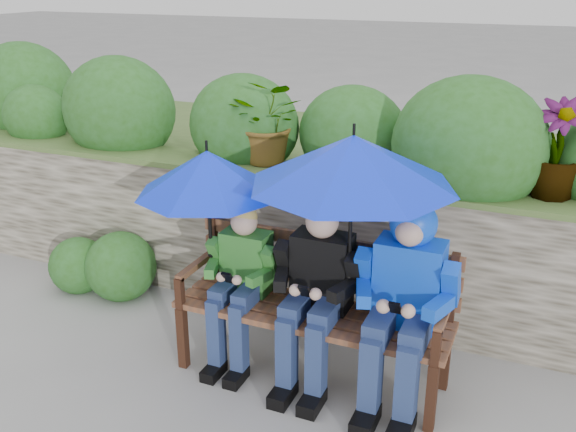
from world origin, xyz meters
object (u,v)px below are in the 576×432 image
at_px(park_bench, 316,299).
at_px(boy_left, 240,277).
at_px(boy_middle, 316,287).
at_px(boy_right, 405,291).
at_px(umbrella_right, 353,161).
at_px(umbrella_left, 208,172).

bearing_deg(park_bench, boy_left, -171.81).
distance_m(boy_left, boy_middle, 0.50).
bearing_deg(boy_right, park_bench, 172.62).
bearing_deg(park_bench, umbrella_right, -12.67).
relative_size(park_bench, umbrella_left, 1.87).
height_order(park_bench, umbrella_left, umbrella_left).
relative_size(boy_middle, umbrella_left, 1.27).
bearing_deg(boy_middle, boy_left, 178.88).
xyz_separation_m(umbrella_left, umbrella_right, (0.89, -0.01, 0.17)).
height_order(park_bench, boy_left, boy_left).
xyz_separation_m(boy_left, umbrella_left, (-0.21, 0.02, 0.64)).
height_order(boy_right, umbrella_right, umbrella_right).
xyz_separation_m(boy_middle, boy_right, (0.51, 0.01, 0.07)).
xyz_separation_m(boy_right, umbrella_right, (-0.33, 0.02, 0.70)).
distance_m(boy_middle, umbrella_left, 0.93).
bearing_deg(umbrella_right, boy_left, -178.38).
bearing_deg(boy_middle, boy_right, 0.76).
distance_m(park_bench, boy_right, 0.58).
relative_size(boy_left, umbrella_right, 0.89).
xyz_separation_m(boy_middle, umbrella_left, (-0.71, 0.03, 0.60)).
bearing_deg(boy_right, boy_middle, -179.24).
relative_size(umbrella_left, umbrella_right, 0.77).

